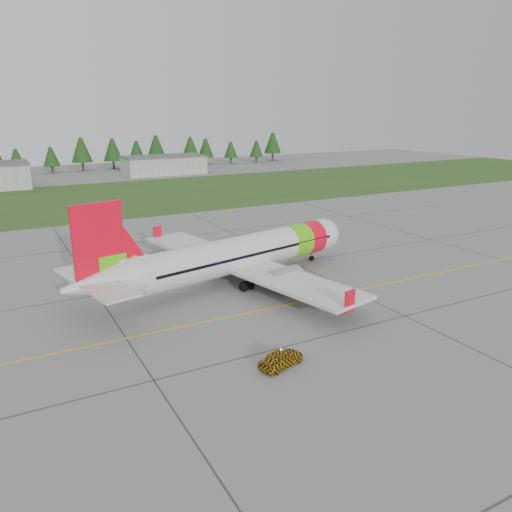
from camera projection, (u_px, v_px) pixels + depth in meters
ground at (320, 338)px, 43.65m from camera, size 320.00×320.00×0.00m
aircraft at (238, 255)px, 57.10m from camera, size 36.55×34.28×11.20m
follow_me_car at (281, 343)px, 38.27m from camera, size 1.77×1.93×3.99m
grass_strip at (109, 198)px, 112.82m from camera, size 320.00×50.00×0.03m
taxi_guideline at (274, 307)px, 50.39m from camera, size 120.00×0.25×0.02m
hangar_east at (164, 165)px, 153.88m from camera, size 24.00×12.00×5.20m
treeline at (68, 156)px, 158.66m from camera, size 160.00×8.00×10.00m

